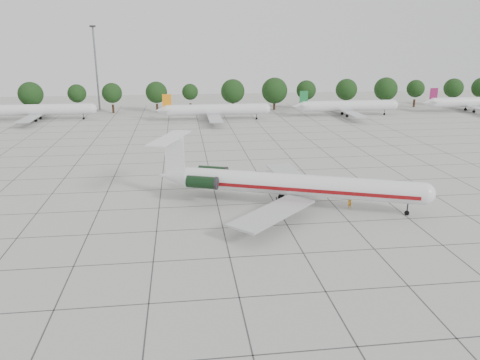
{
  "coord_description": "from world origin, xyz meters",
  "views": [
    {
      "loc": [
        -4.59,
        -60.6,
        22.45
      ],
      "look_at": [
        3.15,
        0.21,
        3.5
      ],
      "focal_mm": 35.0,
      "sensor_mm": 36.0,
      "label": 1
    }
  ],
  "objects": [
    {
      "name": "bg_airliner_c",
      "position": [
        5.06,
        67.88,
        2.91
      ],
      "size": [
        28.24,
        27.2,
        7.4
      ],
      "color": "silver",
      "rests_on": "ground"
    },
    {
      "name": "floodlight_mast",
      "position": [
        -30.0,
        92.0,
        14.28
      ],
      "size": [
        1.6,
        1.6,
        25.45
      ],
      "color": "slate",
      "rests_on": "ground"
    },
    {
      "name": "ground",
      "position": [
        0.0,
        0.0,
        0.0
      ],
      "size": [
        260.0,
        260.0,
        0.0
      ],
      "primitive_type": "plane",
      "color": "#B2B2AB",
      "rests_on": "ground"
    },
    {
      "name": "main_airliner",
      "position": [
        8.97,
        -1.08,
        3.14
      ],
      "size": [
        36.77,
        27.91,
        8.88
      ],
      "rotation": [
        0.0,
        0.0,
        -0.36
      ],
      "color": "silver",
      "rests_on": "ground"
    },
    {
      "name": "bg_airliner_e",
      "position": [
        84.77,
        73.35,
        2.91
      ],
      "size": [
        28.24,
        27.2,
        7.4
      ],
      "color": "silver",
      "rests_on": "ground"
    },
    {
      "name": "tree_line",
      "position": [
        -11.68,
        85.0,
        5.98
      ],
      "size": [
        249.86,
        8.44,
        10.22
      ],
      "color": "#332114",
      "rests_on": "ground"
    },
    {
      "name": "ground_crew",
      "position": [
        17.73,
        -3.26,
        0.78
      ],
      "size": [
        0.65,
        0.51,
        1.56
      ],
      "primitive_type": "imported",
      "rotation": [
        0.0,
        0.0,
        3.41
      ],
      "color": "orange",
      "rests_on": "ground"
    },
    {
      "name": "bg_airliner_d",
      "position": [
        43.76,
        70.59,
        2.91
      ],
      "size": [
        28.24,
        27.2,
        7.4
      ],
      "color": "silver",
      "rests_on": "ground"
    },
    {
      "name": "apron_joints",
      "position": [
        0.0,
        15.0,
        0.01
      ],
      "size": [
        170.0,
        170.0,
        0.02
      ],
      "primitive_type": "cube",
      "color": "#383838",
      "rests_on": "ground"
    },
    {
      "name": "bg_airliner_b",
      "position": [
        -43.03,
        73.87,
        2.91
      ],
      "size": [
        28.24,
        27.2,
        7.4
      ],
      "color": "silver",
      "rests_on": "ground"
    }
  ]
}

